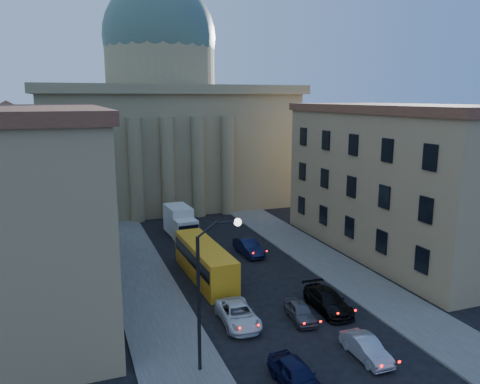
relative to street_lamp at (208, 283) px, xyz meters
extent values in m
cube|color=#53524C|center=(-1.53, 10.00, -5.21)|extent=(5.00, 60.00, 0.15)
cube|color=#53524C|center=(15.47, 10.00, -5.21)|extent=(5.00, 60.00, 0.15)
cube|color=olive|center=(6.97, 48.00, 2.71)|extent=(34.00, 26.00, 16.00)
cube|color=olive|center=(6.97, 48.00, 11.11)|extent=(35.50, 27.50, 1.20)
cylinder|color=olive|center=(6.97, 48.00, 14.71)|extent=(16.00, 16.00, 8.00)
sphere|color=#4F6B5B|center=(6.97, 48.00, 18.71)|extent=(16.40, 16.40, 16.40)
cube|color=olive|center=(-14.03, 46.00, 0.21)|extent=(13.00, 13.00, 11.00)
cone|color=#542D24|center=(-14.03, 46.00, 7.71)|extent=(26.02, 26.02, 4.00)
cube|color=olive|center=(27.97, 46.00, 0.21)|extent=(13.00, 13.00, 11.00)
cone|color=#542D24|center=(27.97, 46.00, 7.71)|extent=(26.02, 26.02, 4.00)
cylinder|color=olive|center=(0.97, 34.80, 1.21)|extent=(1.80, 1.80, 13.00)
cylinder|color=olive|center=(4.97, 34.80, 1.21)|extent=(1.80, 1.80, 13.00)
cylinder|color=olive|center=(8.97, 34.80, 1.21)|extent=(1.80, 1.80, 13.00)
cylinder|color=olive|center=(12.97, 34.80, 1.21)|extent=(1.80, 1.80, 13.00)
cube|color=#997E5A|center=(-10.03, 14.00, 1.71)|extent=(11.00, 26.00, 14.00)
cube|color=#542D24|center=(-10.03, 14.00, 9.01)|extent=(11.60, 26.60, 0.80)
cube|color=#997E5A|center=(23.97, 14.00, 1.71)|extent=(11.00, 26.00, 14.00)
cube|color=#542D24|center=(23.97, 14.00, 9.01)|extent=(11.60, 26.60, 0.80)
cylinder|color=black|center=(-0.53, 0.00, -1.29)|extent=(0.20, 0.20, 8.00)
cylinder|color=black|center=(0.02, 0.00, 3.06)|extent=(1.30, 0.12, 0.96)
cylinder|color=black|center=(1.02, 0.00, 3.36)|extent=(1.30, 0.12, 0.12)
sphere|color=white|center=(1.77, 0.00, 3.31)|extent=(0.44, 0.44, 0.44)
imported|color=black|center=(3.94, -3.26, -4.55)|extent=(1.98, 4.40, 1.47)
imported|color=#96989D|center=(9.18, -2.08, -4.64)|extent=(1.37, 3.92, 1.29)
imported|color=silver|center=(3.47, 4.66, -4.60)|extent=(2.50, 5.05, 1.38)
imported|color=black|center=(10.36, 4.35, -4.55)|extent=(2.21, 5.15, 1.48)
imported|color=#504F55|center=(7.77, 3.68, -4.66)|extent=(1.87, 3.81, 1.25)
imported|color=black|center=(9.43, 17.96, -4.51)|extent=(1.81, 4.74, 1.54)
cube|color=#F9AA1B|center=(3.61, 13.44, -3.79)|extent=(2.75, 10.71, 3.00)
cube|color=black|center=(3.61, 13.44, -3.30)|extent=(2.79, 10.13, 1.06)
cylinder|color=black|center=(2.76, 9.54, -4.80)|extent=(0.32, 0.98, 0.97)
cylinder|color=black|center=(4.70, 9.60, -4.80)|extent=(0.32, 0.98, 0.97)
cylinder|color=black|center=(2.52, 17.27, -4.80)|extent=(0.32, 0.98, 0.97)
cylinder|color=black|center=(4.45, 17.33, -4.80)|extent=(0.32, 0.98, 0.97)
cube|color=silver|center=(4.63, 24.53, -4.08)|extent=(2.45, 2.55, 2.41)
cube|color=black|center=(4.70, 23.37, -3.78)|extent=(2.21, 0.26, 1.10)
cube|color=silver|center=(4.46, 27.23, -3.53)|extent=(2.67, 4.36, 3.11)
cylinder|color=black|center=(3.65, 24.06, -4.83)|extent=(0.34, 0.92, 0.90)
cylinder|color=black|center=(5.65, 24.19, -4.83)|extent=(0.34, 0.92, 0.90)
cylinder|color=black|center=(3.40, 28.07, -4.83)|extent=(0.34, 0.92, 0.90)
cylinder|color=black|center=(5.41, 28.20, -4.83)|extent=(0.34, 0.92, 0.90)
camera|label=1|loc=(-6.72, -23.42, 10.05)|focal=35.00mm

